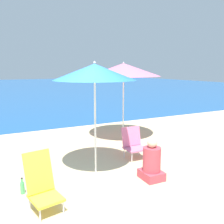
# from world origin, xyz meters

# --- Properties ---
(ground_plane) EXTENTS (60.00, 60.00, 0.00)m
(ground_plane) POSITION_xyz_m (0.00, 0.00, 0.00)
(ground_plane) COLOR #D1BA89
(beach_umbrella_pink) EXTENTS (2.08, 2.08, 2.21)m
(beach_umbrella_pink) POSITION_xyz_m (2.77, 2.88, 1.99)
(beach_umbrella_pink) COLOR white
(beach_umbrella_pink) RESTS_ON ground
(beach_umbrella_blue) EXTENTS (1.57, 1.57, 2.16)m
(beach_umbrella_blue) POSITION_xyz_m (1.10, 1.03, 1.97)
(beach_umbrella_blue) COLOR white
(beach_umbrella_blue) RESTS_ON ground
(beach_chair_yellow) EXTENTS (0.50, 0.63, 0.83)m
(beach_chair_yellow) POSITION_xyz_m (-0.12, 0.21, 0.38)
(beach_chair_yellow) COLOR silver
(beach_chair_yellow) RESTS_ON ground
(beach_chair_pink) EXTENTS (0.48, 0.49, 0.70)m
(beach_chair_pink) POSITION_xyz_m (2.19, 1.38, 0.36)
(beach_chair_pink) COLOR silver
(beach_chair_pink) RESTS_ON ground
(person_seated_near) EXTENTS (0.37, 0.44, 0.79)m
(person_seated_near) POSITION_xyz_m (1.89, 0.26, 0.31)
(person_seated_near) COLOR #BF3F4C
(person_seated_near) RESTS_ON ground
(water_bottle) EXTENTS (0.07, 0.07, 0.28)m
(water_bottle) POSITION_xyz_m (-0.33, 0.77, 0.11)
(water_bottle) COLOR #4CB266
(water_bottle) RESTS_ON ground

